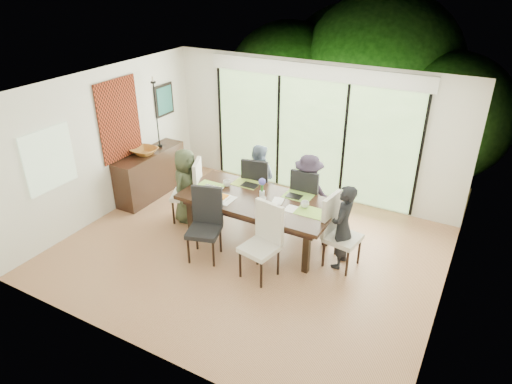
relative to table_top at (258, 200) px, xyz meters
The scene contains 62 objects.
floor 0.87m from the table_top, 84.44° to the right, with size 6.00×5.00×0.01m, color brown.
ceiling 1.97m from the table_top, 84.44° to the right, with size 6.00×5.00×0.01m, color white.
wall_back 2.20m from the table_top, 89.00° to the left, with size 6.00×0.02×2.70m, color white.
wall_front 2.95m from the table_top, 89.26° to the right, with size 6.00×0.02×2.70m, color beige.
wall_left 3.05m from the table_top, behind, with size 0.02×5.00×2.70m, color white.
wall_right 3.12m from the table_top, ahead, with size 0.02×5.00×2.70m, color silver.
glass_doors 2.13m from the table_top, 88.98° to the left, with size 4.20×0.02×2.30m, color #598C3F.
blinds_header 2.70m from the table_top, 88.98° to the left, with size 4.40×0.06×0.28m, color white.
mullion_a 2.96m from the table_top, 134.78° to the left, with size 0.05×0.04×2.30m, color black.
mullion_b 2.22m from the table_top, 107.69° to the left, with size 0.05×0.04×2.30m, color black.
mullion_c 2.25m from the table_top, 70.47° to the left, with size 0.05×0.04×2.30m, color black.
mullion_d 3.01m from the table_top, 44.20° to the left, with size 0.05×0.04×2.30m, color black.
side_window 3.41m from the table_top, 151.67° to the right, with size 0.02×0.90×1.00m, color #8CAD7F.
deck 3.13m from the table_top, 89.30° to the left, with size 6.00×1.80×0.10m, color brown.
rail_top 3.83m from the table_top, 89.44° to the left, with size 6.00×0.08×0.06m, color brown.
foliage_left 5.17m from the table_top, 110.10° to the left, with size 3.20×3.20×3.20m, color #14380F.
foliage_mid 5.53m from the table_top, 85.39° to the left, with size 4.00×4.00×4.00m, color #14380F.
foliage_right 5.15m from the table_top, 64.16° to the left, with size 2.80×2.80×2.80m, color #14380F.
foliage_far 6.20m from the table_top, 95.26° to the left, with size 3.60×3.60×3.60m, color #14380F.
table_top is the anchor object (origin of this frame).
table_apron 0.10m from the table_top, 90.00° to the right, with size 2.37×0.97×0.11m, color black.
table_leg_fl 1.23m from the table_top, 158.29° to the right, with size 0.10×0.10×0.74m, color black.
table_leg_fr 1.23m from the table_top, 21.71° to the right, with size 0.10×0.10×0.74m, color black.
table_leg_bl 1.23m from the table_top, 158.29° to the left, with size 0.10×0.10×0.74m, color black.
table_leg_br 1.23m from the table_top, 21.71° to the left, with size 0.10×0.10×0.74m, color black.
chair_left_end 1.51m from the table_top, behind, with size 0.50×0.50×1.19m, color silver, non-canonical shape.
chair_right_end 1.51m from the table_top, ahead, with size 0.50×0.50×1.19m, color beige, non-canonical shape.
chair_far_left 0.98m from the table_top, 117.90° to the left, with size 0.50×0.50×1.19m, color black, non-canonical shape.
chair_far_right 1.03m from the table_top, 57.09° to the left, with size 0.50×0.50×1.19m, color black, non-canonical shape.
chair_near_left 1.02m from the table_top, 119.89° to the right, with size 0.50×0.50×1.19m, color black, non-canonical shape.
chair_near_right 1.02m from the table_top, 60.11° to the right, with size 0.50×0.50×1.19m, color silver, non-canonical shape.
person_left_end 1.48m from the table_top, behind, with size 0.65×0.41×1.39m, color #3D472F.
person_right_end 1.48m from the table_top, ahead, with size 0.65×0.41×1.39m, color black.
person_far_left 0.95m from the table_top, 118.47° to the left, with size 0.65×0.41×1.39m, color slate.
person_far_right 1.00m from the table_top, 56.47° to the left, with size 0.65×0.41×1.39m, color #281F2F.
placemat_left 0.95m from the table_top, behind, with size 0.47×0.35×0.01m, color #78A33A.
placemat_right 0.95m from the table_top, ahead, with size 0.47×0.35×0.01m, color #7FAC3D.
placemat_far_l 0.60m from the table_top, 138.37° to the left, with size 0.47×0.35×0.01m, color #91AC3D.
placemat_far_r 0.68m from the table_top, 36.03° to the left, with size 0.47×0.35×0.01m, color #74A43A.
placemat_paper 0.63m from the table_top, 151.39° to the right, with size 0.47×0.35×0.01m, color white.
tablet_far_l 0.50m from the table_top, 135.00° to the left, with size 0.28×0.19×0.01m, color black.
tablet_far_r 0.61m from the table_top, 34.99° to the left, with size 0.26×0.18×0.01m, color black.
papers 0.70m from the table_top, ahead, with size 0.32×0.24×0.00m, color white.
platter_base 0.63m from the table_top, 151.39° to the right, with size 0.28×0.28×0.03m, color white.
platter_snacks 0.63m from the table_top, 151.39° to the right, with size 0.22×0.22×0.02m, color orange.
vase 0.12m from the table_top, 45.00° to the left, with size 0.09×0.09×0.13m, color silver.
hyacinth_stems 0.24m from the table_top, 45.00° to the left, with size 0.04×0.04×0.17m, color #337226.
hyacinth_blooms 0.34m from the table_top, 45.00° to the left, with size 0.12×0.12×0.12m, color #514EC3.
laptop 0.86m from the table_top, behind, with size 0.36×0.23×0.03m, color silver.
cup_a 0.72m from the table_top, 167.91° to the left, with size 0.13×0.13×0.10m, color white.
cup_b 0.20m from the table_top, 33.69° to the right, with size 0.11×0.11×0.10m, color white.
cup_c 0.81m from the table_top, ahead, with size 0.13×0.13×0.10m, color white.
book 0.26m from the table_top, 11.31° to the left, with size 0.18×0.24×0.02m, color white.
sideboard 2.78m from the table_top, behind, with size 0.47×1.66×0.93m, color black.
bowl 2.75m from the table_top, behind, with size 0.49×0.49×0.12m, color brown.
candlestick_base 2.84m from the table_top, 163.54° to the left, with size 0.10×0.10×0.04m, color black.
candlestick_shaft 2.96m from the table_top, 163.54° to the left, with size 0.02×0.02×1.30m, color black.
candlestick_pan 3.20m from the table_top, 163.54° to the left, with size 0.10×0.10×0.03m, color black.
candle 3.23m from the table_top, 163.54° to the left, with size 0.04×0.04×0.10m, color silver.
tapestry 3.07m from the table_top, behind, with size 0.02×1.00×1.50m, color maroon.
art_frame 3.36m from the table_top, 155.79° to the left, with size 0.03×0.55×0.65m, color black.
art_canvas 3.34m from the table_top, 155.65° to the left, with size 0.01×0.45×0.55m, color #1A5551.
Camera 1 is at (3.15, -5.48, 4.36)m, focal length 32.00 mm.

